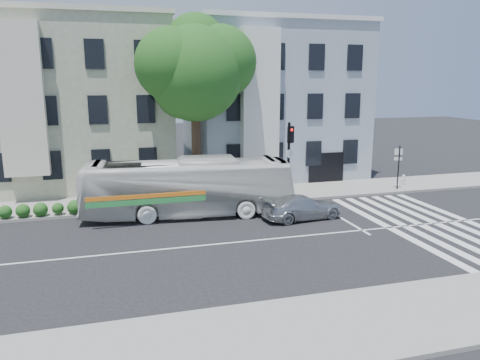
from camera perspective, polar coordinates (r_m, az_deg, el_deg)
name	(u,v)px	position (r m, az deg, el deg)	size (l,w,h in m)	color
ground	(233,243)	(21.11, -0.91, -7.65)	(120.00, 120.00, 0.00)	black
sidewalk_far	(199,198)	(28.57, -5.04, -2.25)	(80.00, 4.00, 0.15)	gray
sidewalk_near	(304,332)	(14.19, 7.85, -17.86)	(80.00, 4.00, 0.15)	gray
building_left	(78,104)	(34.30, -19.19, 8.71)	(12.00, 10.00, 11.00)	gray
building_right	(270,102)	(36.32, 3.73, 9.50)	(12.00, 10.00, 11.00)	#8F9CAA
street_tree	(195,68)	(28.42, -5.50, 13.45)	(7.30, 5.90, 11.10)	#2D2116
bus	(188,187)	(24.97, -6.37, -0.89)	(11.14, 2.61, 3.10)	silver
sedan	(302,207)	(24.67, 7.57, -3.30)	(4.30, 1.75, 1.25)	silver
hedge	(75,207)	(26.43, -19.49, -3.15)	(8.50, 0.84, 0.70)	#376520
traffic_signal	(289,151)	(27.41, 6.04, 3.49)	(0.47, 0.55, 4.74)	black
fire_hydrant	(403,180)	(33.54, 19.30, 0.04)	(0.40, 0.23, 0.72)	silver
far_sign_pole	(398,162)	(31.88, 18.76, 2.06)	(0.50, 0.24, 2.85)	black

